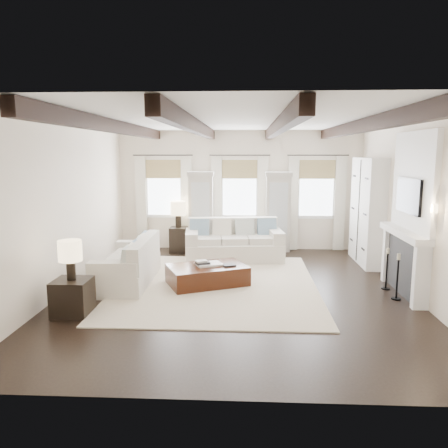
{
  "coord_description": "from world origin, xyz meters",
  "views": [
    {
      "loc": [
        0.17,
        -8.04,
        2.63
      ],
      "look_at": [
        -0.28,
        0.91,
        1.15
      ],
      "focal_mm": 35.0,
      "sensor_mm": 36.0,
      "label": 1
    }
  ],
  "objects_px": {
    "side_table_front": "(73,297)",
    "side_table_back": "(179,240)",
    "ottoman": "(207,275)",
    "sofa_back": "(234,243)",
    "sofa_left": "(130,265)"
  },
  "relations": [
    {
      "from": "ottoman",
      "to": "side_table_back",
      "type": "relative_size",
      "value": 2.25
    },
    {
      "from": "ottoman",
      "to": "side_table_back",
      "type": "bearing_deg",
      "value": 85.53
    },
    {
      "from": "ottoman",
      "to": "sofa_back",
      "type": "bearing_deg",
      "value": 53.51
    },
    {
      "from": "sofa_back",
      "to": "ottoman",
      "type": "distance_m",
      "value": 2.18
    },
    {
      "from": "side_table_front",
      "to": "side_table_back",
      "type": "bearing_deg",
      "value": 76.93
    },
    {
      "from": "ottoman",
      "to": "sofa_left",
      "type": "bearing_deg",
      "value": 154.35
    },
    {
      "from": "sofa_left",
      "to": "side_table_back",
      "type": "bearing_deg",
      "value": 78.84
    },
    {
      "from": "side_table_back",
      "to": "ottoman",
      "type": "bearing_deg",
      "value": -70.52
    },
    {
      "from": "sofa_back",
      "to": "side_table_back",
      "type": "xyz_separation_m",
      "value": [
        -1.48,
        0.73,
        -0.07
      ]
    },
    {
      "from": "side_table_front",
      "to": "side_table_back",
      "type": "xyz_separation_m",
      "value": [
        1.05,
        4.55,
        0.04
      ]
    },
    {
      "from": "sofa_left",
      "to": "ottoman",
      "type": "xyz_separation_m",
      "value": [
        1.56,
        -0.05,
        -0.18
      ]
    },
    {
      "from": "ottoman",
      "to": "side_table_front",
      "type": "distance_m",
      "value": 2.67
    },
    {
      "from": "sofa_left",
      "to": "ottoman",
      "type": "distance_m",
      "value": 1.57
    },
    {
      "from": "sofa_back",
      "to": "ottoman",
      "type": "bearing_deg",
      "value": -102.54
    },
    {
      "from": "sofa_back",
      "to": "side_table_front",
      "type": "relative_size",
      "value": 4.24
    }
  ]
}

